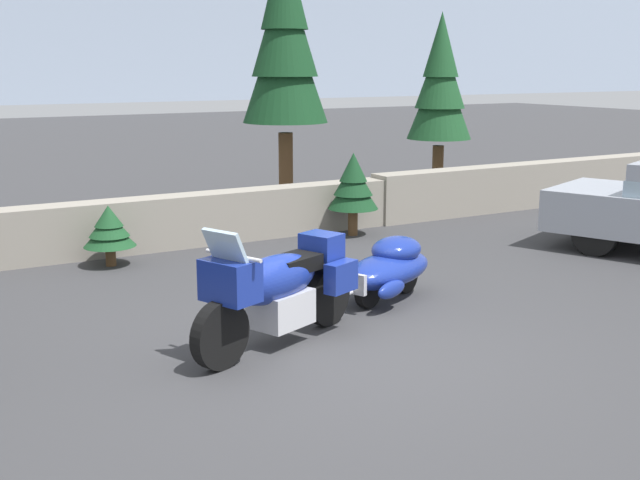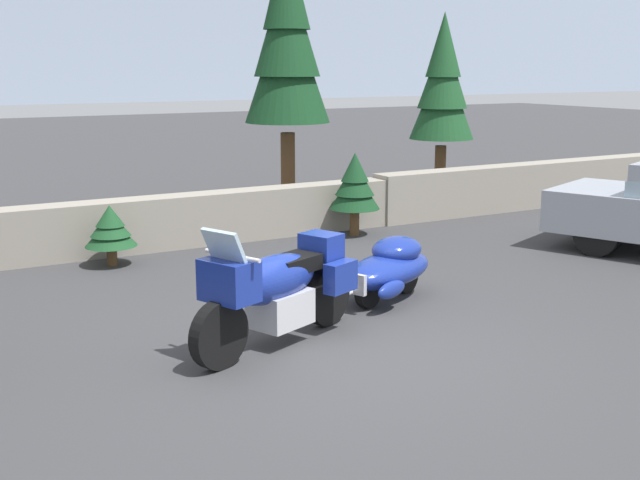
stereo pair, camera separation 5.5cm
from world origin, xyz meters
TOP-DOWN VIEW (x-y plane):
  - ground_plane at (0.00, 0.00)m, footprint 80.00×80.00m
  - stone_guard_wall at (0.59, 5.37)m, footprint 24.00×0.55m
  - touring_motorcycle at (-0.45, 0.54)m, footprint 2.19×1.25m
  - car_shaped_trailer at (1.45, 1.32)m, footprint 2.17×1.21m
  - pine_tree_tall at (3.25, 7.49)m, footprint 1.65×1.65m
  - pine_tree_secondary at (6.77, 7.18)m, footprint 1.37×1.37m
  - pine_sapling_near at (3.10, 4.76)m, footprint 0.85×0.85m
  - pine_sapling_farther at (-1.03, 4.69)m, footprint 0.74×0.74m

SIDE VIEW (x-z plane):
  - ground_plane at x=0.00m, z-range 0.00..0.00m
  - car_shaped_trailer at x=1.45m, z-range 0.03..0.79m
  - stone_guard_wall at x=0.59m, z-range -0.02..0.87m
  - pine_sapling_farther at x=-1.03m, z-range 0.11..0.99m
  - touring_motorcycle at x=-0.45m, z-range -0.04..1.29m
  - pine_sapling_near at x=3.10m, z-range 0.17..1.57m
  - pine_tree_secondary at x=6.77m, z-range 0.49..4.40m
  - pine_tree_tall at x=3.25m, z-range 0.67..5.95m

